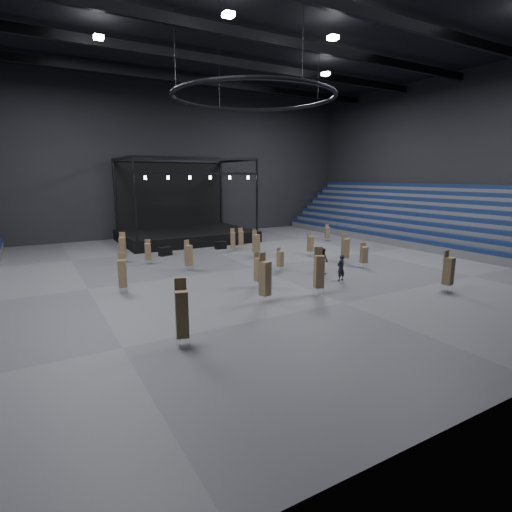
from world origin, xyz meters
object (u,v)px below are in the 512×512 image
crew_member (322,261)px  chair_stack_6 (259,269)px  chair_stack_4 (345,248)px  chair_stack_13 (233,240)px  chair_stack_9 (123,247)px  chair_stack_15 (265,278)px  flight_case_left (165,251)px  chair_stack_12 (448,270)px  flight_case_right (238,241)px  chair_stack_14 (319,271)px  chair_stack_7 (364,254)px  stage (184,228)px  flight_case_mid (221,245)px  chair_stack_10 (182,313)px  chair_stack_3 (122,273)px  man_center (341,268)px  chair_stack_11 (256,243)px  chair_stack_1 (188,255)px  chair_stack_2 (148,251)px  chair_stack_5 (241,238)px  chair_stack_0 (327,232)px  chair_stack_8 (280,259)px

crew_member → chair_stack_6: bearing=93.1°
chair_stack_4 → chair_stack_13: 11.16m
chair_stack_9 → chair_stack_15: chair_stack_15 is taller
flight_case_left → chair_stack_6: size_ratio=0.50×
chair_stack_9 → chair_stack_12: chair_stack_12 is taller
flight_case_right → chair_stack_14: chair_stack_14 is taller
chair_stack_7 → chair_stack_4: bearing=106.0°
stage → flight_case_mid: 7.38m
crew_member → stage: bearing=5.5°
chair_stack_9 → chair_stack_12: 25.17m
chair_stack_7 → chair_stack_10: size_ratio=0.67×
crew_member → chair_stack_3: bearing=76.9°
chair_stack_7 → man_center: size_ratio=1.08×
chair_stack_9 → chair_stack_11: size_ratio=1.06×
chair_stack_7 → chair_stack_11: 9.72m
chair_stack_1 → flight_case_mid: bearing=31.1°
chair_stack_6 → chair_stack_3: bearing=151.3°
chair_stack_9 → chair_stack_10: bearing=-74.8°
flight_case_left → chair_stack_11: (7.03, -4.69, 0.89)m
chair_stack_4 → chair_stack_9: (-16.25, 9.68, 0.05)m
flight_case_left → chair_stack_12: 23.75m
chair_stack_12 → chair_stack_13: 20.02m
chair_stack_2 → chair_stack_12: size_ratio=0.78×
chair_stack_7 → chair_stack_9: chair_stack_9 is taller
chair_stack_2 → crew_member: bearing=-24.5°
flight_case_right → chair_stack_6: 16.65m
flight_case_left → chair_stack_13: (6.40, -1.23, 0.77)m
chair_stack_3 → chair_stack_5: size_ratio=1.20×
chair_stack_12 → chair_stack_10: bearing=169.6°
chair_stack_3 → chair_stack_9: 9.67m
flight_case_mid → chair_stack_11: 5.47m
flight_case_right → chair_stack_6: size_ratio=0.55×
chair_stack_4 → chair_stack_14: 9.93m
chair_stack_10 → flight_case_left: bearing=88.8°
chair_stack_5 → chair_stack_12: (4.36, -20.00, 0.24)m
chair_stack_3 → chair_stack_7: bearing=10.2°
chair_stack_9 → chair_stack_13: 10.40m
chair_stack_5 → flight_case_right: bearing=87.5°
chair_stack_6 → chair_stack_9: size_ratio=0.91×
flight_case_left → chair_stack_13: chair_stack_13 is taller
chair_stack_11 → chair_stack_12: size_ratio=0.92×
chair_stack_1 → chair_stack_14: chair_stack_14 is taller
flight_case_left → chair_stack_10: chair_stack_10 is taller
flight_case_left → flight_case_mid: size_ratio=1.03×
chair_stack_0 → chair_stack_15: (-17.76, -15.64, 0.49)m
chair_stack_9 → flight_case_mid: bearing=29.1°
chair_stack_2 → chair_stack_12: bearing=-31.7°
chair_stack_8 → flight_case_right: bearing=61.8°
chair_stack_3 → chair_stack_8: bearing=17.9°
chair_stack_7 → chair_stack_14: 8.85m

